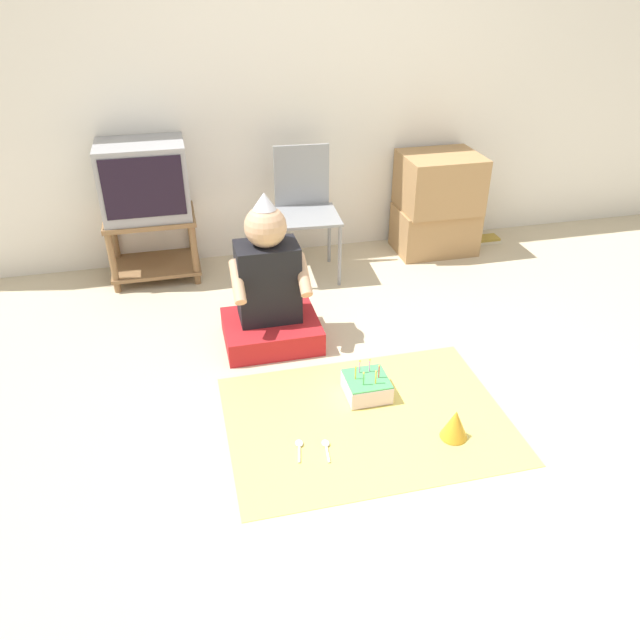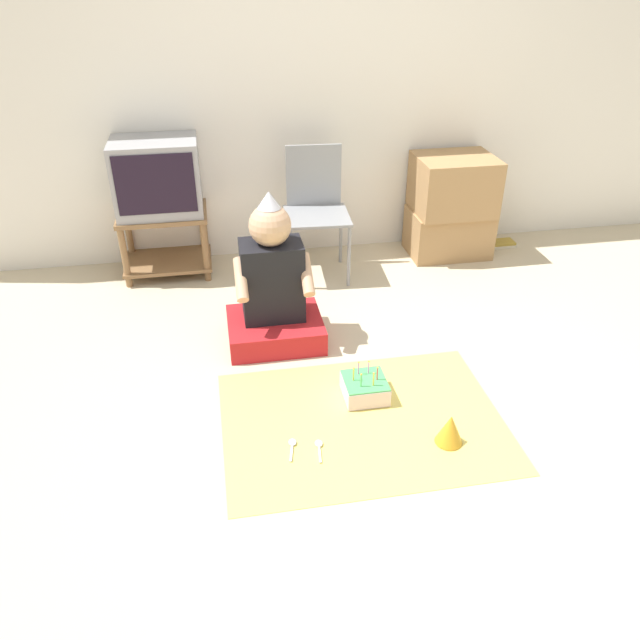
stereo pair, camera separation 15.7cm
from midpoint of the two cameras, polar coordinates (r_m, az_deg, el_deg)
ground_plane at (r=3.07m, az=8.76°, el=-9.39°), size 16.00×16.00×0.00m
wall_back at (r=4.44m, az=1.21°, el=21.99°), size 6.40×0.06×2.55m
tv_stand at (r=4.41m, az=-12.96°, el=7.42°), size 0.59×0.43×0.45m
tv at (r=4.27m, az=-13.63°, el=12.60°), size 0.55×0.41×0.48m
folding_chair at (r=4.24m, az=0.66°, el=10.65°), size 0.45×0.43×0.85m
cardboard_box_stack at (r=4.66m, az=12.88°, el=10.16°), size 0.58×0.46×0.72m
book_pile at (r=5.02m, az=17.19°, el=6.69°), size 0.20×0.12×0.04m
person_seated at (r=3.50m, az=-3.03°, el=2.61°), size 0.54×0.44×0.88m
party_cloth at (r=3.06m, az=5.39°, el=-9.16°), size 1.35×0.99×0.01m
birthday_cake at (r=3.18m, az=5.54°, el=-6.21°), size 0.22×0.22×0.18m
party_hat_blue at (r=2.96m, az=13.32°, el=-9.71°), size 0.13×0.13×0.15m
plastic_spoon_near at (r=2.91m, az=-0.98°, el=-11.35°), size 0.05×0.14×0.01m
plastic_spoon_far at (r=2.91m, az=1.49°, el=-11.45°), size 0.04×0.15×0.01m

